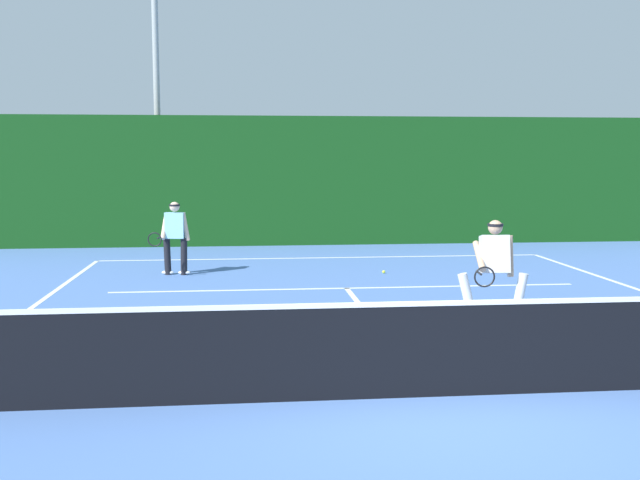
% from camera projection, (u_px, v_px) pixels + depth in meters
% --- Properties ---
extents(ground_plane, '(80.00, 80.00, 0.00)m').
position_uv_depth(ground_plane, '(432.00, 397.00, 7.67)').
color(ground_plane, '#4B70B4').
extents(court_line_baseline_far, '(10.83, 0.10, 0.01)m').
position_uv_depth(court_line_baseline_far, '(323.00, 258.00, 18.18)').
color(court_line_baseline_far, white).
rests_on(court_line_baseline_far, ground_plane).
extents(court_line_service, '(8.83, 0.10, 0.01)m').
position_uv_depth(court_line_service, '(347.00, 288.00, 13.98)').
color(court_line_service, white).
rests_on(court_line_service, ground_plane).
extents(court_line_centre, '(0.10, 6.40, 0.01)m').
position_uv_depth(court_line_centre, '(377.00, 326.00, 10.83)').
color(court_line_centre, white).
rests_on(court_line_centre, ground_plane).
extents(tennis_net, '(11.86, 0.09, 1.09)m').
position_uv_depth(tennis_net, '(433.00, 348.00, 7.61)').
color(tennis_net, '#1E4723').
rests_on(tennis_net, ground_plane).
extents(player_near, '(1.05, 0.89, 1.57)m').
position_uv_depth(player_near, '(494.00, 268.00, 10.78)').
color(player_near, silver).
rests_on(player_near, ground_plane).
extents(player_far, '(0.83, 0.82, 1.54)m').
position_uv_depth(player_far, '(175.00, 235.00, 15.48)').
color(player_far, black).
rests_on(player_far, ground_plane).
extents(tennis_ball, '(0.07, 0.07, 0.07)m').
position_uv_depth(tennis_ball, '(384.00, 272.00, 15.76)').
color(tennis_ball, '#D1E033').
rests_on(tennis_ball, ground_plane).
extents(back_fence_windscreen, '(21.20, 0.12, 3.59)m').
position_uv_depth(back_fence_windscreen, '(312.00, 181.00, 20.63)').
color(back_fence_windscreen, '#114114').
rests_on(back_fence_windscreen, ground_plane).
extents(light_pole, '(0.55, 0.44, 7.51)m').
position_uv_depth(light_pole, '(156.00, 81.00, 20.91)').
color(light_pole, '#9EA39E').
rests_on(light_pole, ground_plane).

